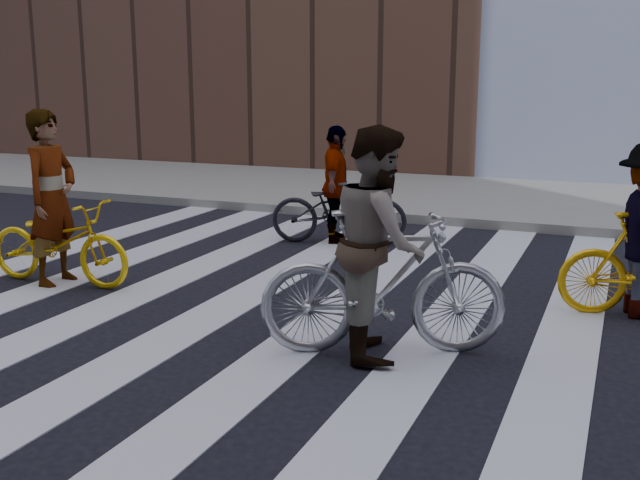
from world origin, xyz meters
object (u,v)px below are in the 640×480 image
Objects in this scene: rider_left at (52,198)px; rider_mid at (379,242)px; bike_dark_rear at (339,208)px; bike_silver_mid at (384,283)px; bike_yellow_left at (59,242)px; rider_rear at (336,185)px.

rider_left is 4.10m from rider_mid.
bike_dark_rear is 3.89m from rider_left.
bike_silver_mid is 1.05× the size of rider_left.
bike_silver_mid is at bearing -113.03° from rider_mid.
bike_dark_rear is (-1.90, 3.88, -0.12)m from bike_silver_mid.
bike_yellow_left is at bearing 57.21° from bike_silver_mid.
rider_left reaches higher than bike_yellow_left.
bike_yellow_left is 0.89× the size of bike_silver_mid.
bike_yellow_left is 4.10m from bike_silver_mid.
bike_silver_mid is 1.09× the size of bike_dark_rear.
bike_silver_mid is 1.25× the size of rider_rear.
rider_left is at bearing 57.33° from bike_silver_mid.
bike_dark_rear reaches higher than bike_yellow_left.
rider_rear is at bearing -36.24° from rider_left.
bike_silver_mid is 4.17m from rider_left.
rider_rear is (-1.90, 3.88, -0.14)m from rider_mid.
bike_yellow_left is at bearing -92.24° from rider_left.
rider_left reaches higher than rider_mid.
bike_yellow_left is 0.96× the size of bike_dark_rear.
bike_silver_mid is 4.32m from bike_dark_rear.
rider_left is 3.84m from rider_rear.
rider_mid is at bearing -102.12° from bike_yellow_left.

